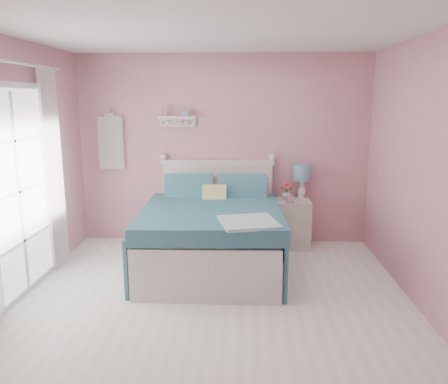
# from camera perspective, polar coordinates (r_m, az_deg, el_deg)

# --- Properties ---
(floor) EXTENTS (4.50, 4.50, 0.00)m
(floor) POSITION_cam_1_polar(r_m,az_deg,el_deg) (4.28, -1.73, -15.74)
(floor) COLOR white
(floor) RESTS_ON ground
(room_shell) EXTENTS (4.50, 4.50, 4.50)m
(room_shell) POSITION_cam_1_polar(r_m,az_deg,el_deg) (3.81, -1.88, 5.84)
(room_shell) COLOR #CB818A
(room_shell) RESTS_ON floor
(bed) EXTENTS (1.65, 2.05, 1.17)m
(bed) POSITION_cam_1_polar(r_m,az_deg,el_deg) (5.27, -1.51, -5.55)
(bed) COLOR silver
(bed) RESTS_ON floor
(nightstand) EXTENTS (0.45, 0.45, 0.66)m
(nightstand) POSITION_cam_1_polar(r_m,az_deg,el_deg) (6.05, 8.95, -4.07)
(nightstand) COLOR beige
(nightstand) RESTS_ON floor
(table_lamp) EXTENTS (0.24, 0.24, 0.48)m
(table_lamp) POSITION_cam_1_polar(r_m,az_deg,el_deg) (5.99, 10.14, 2.20)
(table_lamp) COLOR white
(table_lamp) RESTS_ON nightstand
(vase) EXTENTS (0.18, 0.18, 0.14)m
(vase) POSITION_cam_1_polar(r_m,az_deg,el_deg) (6.00, 8.13, -0.25)
(vase) COLOR silver
(vase) RESTS_ON nightstand
(teacup) EXTENTS (0.11, 0.11, 0.08)m
(teacup) POSITION_cam_1_polar(r_m,az_deg,el_deg) (5.83, 8.61, -0.94)
(teacup) COLOR pink
(teacup) RESTS_ON nightstand
(roses) EXTENTS (0.14, 0.11, 0.12)m
(roses) POSITION_cam_1_polar(r_m,az_deg,el_deg) (5.98, 8.15, 0.79)
(roses) COLOR #DB4B56
(roses) RESTS_ON vase
(wall_shelf) EXTENTS (0.50, 0.15, 0.25)m
(wall_shelf) POSITION_cam_1_polar(r_m,az_deg,el_deg) (6.04, -6.20, 9.51)
(wall_shelf) COLOR silver
(wall_shelf) RESTS_ON room_shell
(hanging_dress) EXTENTS (0.34, 0.03, 0.72)m
(hanging_dress) POSITION_cam_1_polar(r_m,az_deg,el_deg) (6.27, -14.55, 6.22)
(hanging_dress) COLOR white
(hanging_dress) RESTS_ON room_shell
(french_door) EXTENTS (0.04, 1.32, 2.16)m
(french_door) POSITION_cam_1_polar(r_m,az_deg,el_deg) (4.84, -25.33, -0.08)
(french_door) COLOR silver
(french_door) RESTS_ON floor
(curtain_far) EXTENTS (0.04, 0.40, 2.32)m
(curtain_far) POSITION_cam_1_polar(r_m,az_deg,el_deg) (5.46, -21.35, 2.64)
(curtain_far) COLOR white
(curtain_far) RESTS_ON floor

